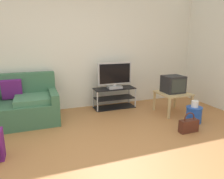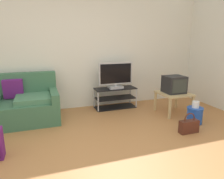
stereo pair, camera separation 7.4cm
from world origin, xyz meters
name	(u,v)px [view 1 (the left image)]	position (x,y,z in m)	size (l,w,h in m)	color
ground_plane	(113,166)	(0.00, 0.00, -0.01)	(9.00, 9.80, 0.02)	#B27542
wall_back	(74,48)	(0.00, 2.45, 1.35)	(9.00, 0.10, 2.70)	silver
couch	(8,106)	(-1.35, 1.94, 0.32)	(1.78, 0.91, 0.89)	#3D6B4C
tv_stand	(114,98)	(0.82, 2.11, 0.23)	(0.93, 0.37, 0.46)	black
flat_tv	(115,76)	(0.82, 2.09, 0.75)	(0.77, 0.22, 0.58)	#B2B2B7
side_table	(173,95)	(1.85, 1.36, 0.39)	(0.60, 0.60, 0.44)	tan
crt_tv	(173,84)	(1.85, 1.38, 0.62)	(0.41, 0.37, 0.35)	#232326
handbag	(189,125)	(1.53, 0.45, 0.12)	(0.33, 0.12, 0.35)	#4C2319
cleaning_bucket	(194,113)	(1.90, 0.77, 0.18)	(0.30, 0.30, 0.42)	blue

